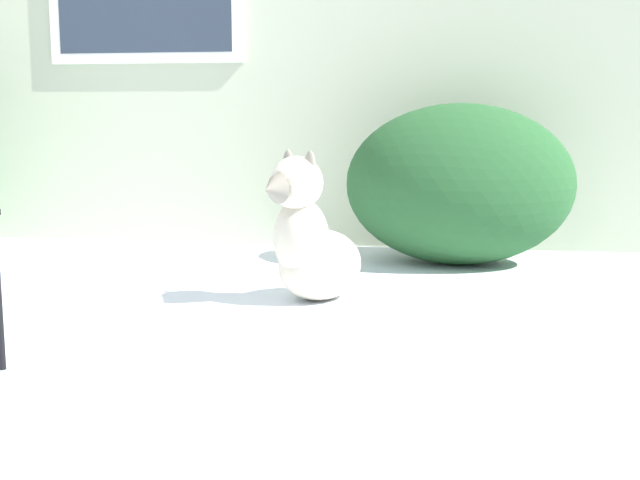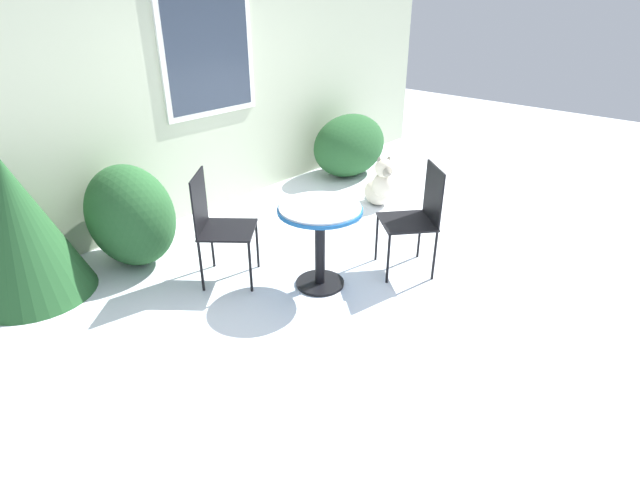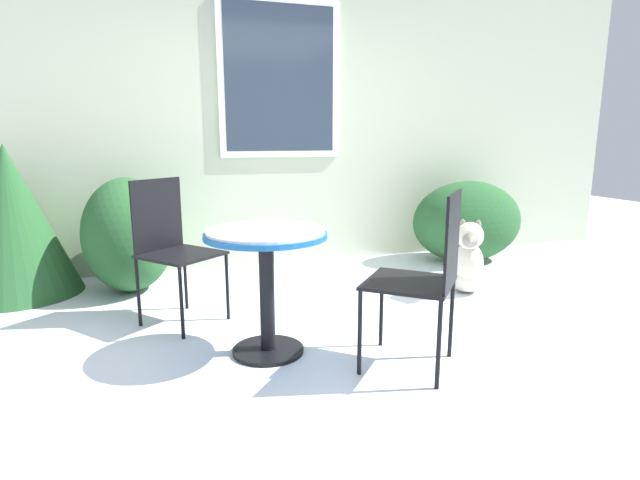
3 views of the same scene
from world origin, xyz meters
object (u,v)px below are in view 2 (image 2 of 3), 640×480
at_px(patio_chair_near_table, 217,223).
at_px(dog, 380,186).
at_px(patio_chair_far_side, 417,215).
at_px(patio_table, 320,226).

bearing_deg(patio_chair_near_table, dog, -41.87).
relative_size(patio_chair_near_table, dog, 1.57).
distance_m(patio_chair_far_side, dog, 1.54).
height_order(patio_chair_far_side, dog, patio_chair_far_side).
height_order(patio_table, patio_chair_far_side, patio_chair_far_side).
bearing_deg(patio_table, patio_chair_near_table, 125.12).
relative_size(patio_chair_near_table, patio_chair_far_side, 1.00).
distance_m(patio_chair_near_table, dog, 2.33).
height_order(patio_chair_near_table, dog, patio_chair_near_table).
distance_m(patio_chair_near_table, patio_chair_far_side, 1.74).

